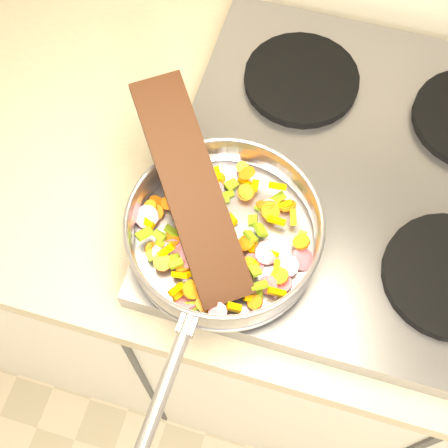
# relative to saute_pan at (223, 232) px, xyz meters

# --- Properties ---
(cooktop) EXTENTS (0.60, 0.60, 0.04)m
(cooktop) POSITION_rel_saute_pan_xyz_m (0.18, 0.18, -0.07)
(cooktop) COLOR #939399
(cooktop) RESTS_ON counter_top
(grate_fl) EXTENTS (0.19, 0.19, 0.02)m
(grate_fl) POSITION_rel_saute_pan_xyz_m (0.04, 0.04, -0.04)
(grate_fl) COLOR black
(grate_fl) RESTS_ON cooktop
(grate_bl) EXTENTS (0.19, 0.19, 0.02)m
(grate_bl) POSITION_rel_saute_pan_xyz_m (0.04, 0.32, -0.04)
(grate_bl) COLOR black
(grate_bl) RESTS_ON cooktop
(saute_pan) EXTENTS (0.32, 0.48, 0.06)m
(saute_pan) POSITION_rel_saute_pan_xyz_m (0.00, 0.00, 0.00)
(saute_pan) COLOR #9E9EA5
(saute_pan) RESTS_ON grate_fl
(vegetable_heap) EXTENTS (0.27, 0.25, 0.04)m
(vegetable_heap) POSITION_rel_saute_pan_xyz_m (-0.00, -0.01, -0.02)
(vegetable_heap) COLOR #719816
(vegetable_heap) RESTS_ON saute_pan
(wooden_spatula) EXTENTS (0.24, 0.30, 0.11)m
(wooden_spatula) POSITION_rel_saute_pan_xyz_m (-0.06, 0.03, 0.04)
(wooden_spatula) COLOR black
(wooden_spatula) RESTS_ON saute_pan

